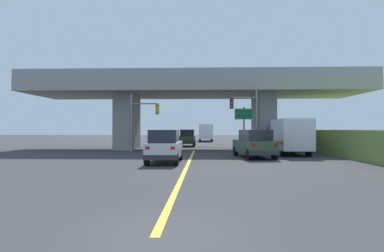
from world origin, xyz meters
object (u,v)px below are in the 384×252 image
box_truck (289,136)px  traffic_signal_nearside (248,113)px  traffic_signal_farside (141,117)px  sedan_oncoming (187,138)px  highway_sign (244,118)px  suv_crossing (254,144)px  semi_truck_distant (206,132)px  suv_lead (165,146)px

box_truck → traffic_signal_nearside: traffic_signal_nearside is taller
box_truck → traffic_signal_nearside: bearing=151.9°
traffic_signal_nearside → traffic_signal_farside: bearing=178.4°
traffic_signal_nearside → sedan_oncoming: bearing=118.4°
traffic_signal_nearside → highway_sign: bearing=92.0°
suv_crossing → semi_truck_distant: semi_truck_distant is taller
suv_lead → highway_sign: highway_sign is taller
traffic_signal_farside → highway_sign: bearing=11.2°
sedan_oncoming → semi_truck_distant: size_ratio=0.63×
traffic_signal_farside → highway_sign: traffic_signal_farside is taller
sedan_oncoming → traffic_signal_farside: traffic_signal_farside is taller
semi_truck_distant → traffic_signal_nearside: bearing=-82.6°
box_truck → traffic_signal_farside: traffic_signal_farside is taller
suv_crossing → traffic_signal_farside: bearing=142.1°
suv_lead → traffic_signal_nearside: 10.80m
suv_crossing → semi_truck_distant: bearing=87.0°
box_truck → traffic_signal_nearside: 4.02m
box_truck → traffic_signal_nearside: (-3.09, 1.65, 1.96)m
suv_crossing → highway_sign: size_ratio=1.19×
box_truck → sedan_oncoming: bearing=125.7°
suv_crossing → sedan_oncoming: same height
suv_lead → highway_sign: size_ratio=1.10×
sedan_oncoming → traffic_signal_nearside: 12.48m
suv_lead → semi_truck_distant: (2.74, 35.47, 0.52)m
suv_lead → traffic_signal_nearside: (6.23, 8.47, 2.47)m
suv_crossing → highway_sign: 7.26m
box_truck → traffic_signal_farside: (-12.52, 1.92, 1.67)m
sedan_oncoming → semi_truck_distant: (2.32, 16.25, 0.52)m
sedan_oncoming → suv_lead: bearing=-91.2°
sedan_oncoming → traffic_signal_farside: 11.31m
suv_crossing → semi_truck_distant: (-3.28, 31.84, 0.52)m
traffic_signal_nearside → highway_sign: traffic_signal_nearside is taller
suv_lead → semi_truck_distant: bearing=85.6°
suv_crossing → traffic_signal_farside: size_ratio=0.96×
box_truck → semi_truck_distant: size_ratio=0.91×
traffic_signal_farside → semi_truck_distant: (5.94, 26.74, -1.66)m
suv_lead → sedan_oncoming: 19.23m
highway_sign → semi_truck_distant: 25.17m
suv_lead → semi_truck_distant: size_ratio=0.64×
highway_sign → suv_lead: bearing=-120.2°
suv_lead → highway_sign: (6.15, 10.58, 2.07)m
box_truck → highway_sign: size_ratio=1.56×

